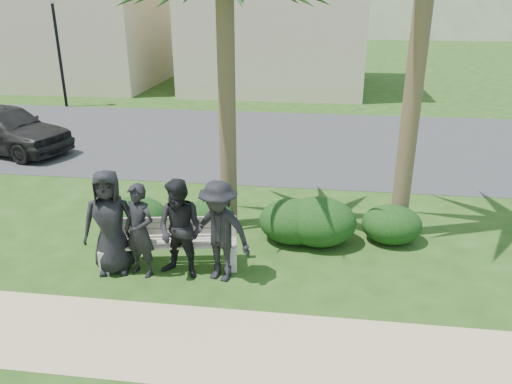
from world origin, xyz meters
TOP-DOWN VIEW (x-y plane):
  - ground at (0.00, 0.00)m, footprint 160.00×160.00m
  - footpath at (0.00, -1.80)m, footprint 30.00×1.60m
  - asphalt_street at (0.00, 8.00)m, footprint 160.00×8.00m
  - stucco_bldg_left at (-12.00, 18.00)m, footprint 10.40×8.40m
  - stucco_bldg_right at (-1.00, 18.00)m, footprint 8.40×8.40m
  - street_lamp at (-9.00, 12.00)m, footprint 0.36×0.36m
  - park_bench at (-1.04, 0.13)m, footprint 2.32×0.90m
  - man_a at (-1.91, -0.16)m, footprint 0.95×0.72m
  - man_b at (-1.41, -0.20)m, footprint 0.66×0.54m
  - man_c at (-0.75, -0.16)m, footprint 0.92×0.78m
  - man_d at (-0.13, -0.16)m, footprint 1.21×0.91m
  - hedge_b at (-2.00, 1.12)m, footprint 1.21×1.00m
  - hedge_c at (-0.69, 1.57)m, footprint 0.96×0.79m
  - hedge_d at (0.94, 1.32)m, footprint 1.26×1.04m
  - hedge_e at (1.41, 1.30)m, footprint 1.36×1.13m
  - hedge_f at (2.73, 1.53)m, footprint 1.10×0.91m
  - car_a at (-7.63, 5.84)m, footprint 4.37×2.72m

SIDE VIEW (x-z plane):
  - ground at x=0.00m, z-range 0.00..0.00m
  - footpath at x=0.00m, z-range -0.01..0.01m
  - asphalt_street at x=0.00m, z-range -0.01..0.01m
  - hedge_c at x=-0.69m, z-range 0.00..0.63m
  - park_bench at x=-1.04m, z-range -0.04..0.74m
  - hedge_f at x=2.73m, z-range 0.00..0.72m
  - hedge_b at x=-2.00m, z-range 0.00..0.79m
  - hedge_d at x=0.94m, z-range 0.00..0.82m
  - hedge_e at x=1.41m, z-range 0.00..0.89m
  - car_a at x=-7.63m, z-range 0.00..1.39m
  - man_b at x=-1.41m, z-range 0.00..1.56m
  - man_c at x=-0.75m, z-range 0.00..1.64m
  - man_d at x=-0.13m, z-range 0.00..1.67m
  - man_a at x=-1.91m, z-range 0.00..1.75m
  - street_lamp at x=-9.00m, z-range 0.80..5.09m
  - stucco_bldg_left at x=-12.00m, z-range 0.01..7.31m
  - stucco_bldg_right at x=-1.00m, z-range 0.01..7.31m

